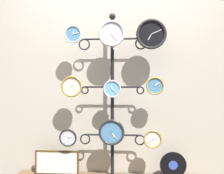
{
  "coord_description": "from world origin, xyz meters",
  "views": [
    {
      "loc": [
        0.23,
        -2.52,
        1.08
      ],
      "look_at": [
        0.0,
        0.36,
        1.06
      ],
      "focal_mm": 42.0,
      "sensor_mm": 36.0,
      "label": 1
    }
  ],
  "objects_px": {
    "clock_bottom_right": "(153,139)",
    "clock_top_right": "(151,34)",
    "display_stand": "(112,116)",
    "vinyl_record": "(173,165)",
    "picture_frame": "(57,163)",
    "clock_middle_right": "(155,86)",
    "clock_bottom_left": "(68,138)",
    "clock_middle_left": "(72,86)",
    "clock_top_center": "(111,34)",
    "clock_bottom_center": "(111,132)",
    "clock_top_left": "(73,34)",
    "clock_middle_center": "(112,89)"
  },
  "relations": [
    {
      "from": "clock_bottom_right",
      "to": "clock_top_right",
      "type": "bearing_deg",
      "value": 179.52
    },
    {
      "from": "display_stand",
      "to": "vinyl_record",
      "type": "bearing_deg",
      "value": -1.66
    },
    {
      "from": "vinyl_record",
      "to": "picture_frame",
      "type": "bearing_deg",
      "value": 179.6
    },
    {
      "from": "vinyl_record",
      "to": "clock_bottom_right",
      "type": "bearing_deg",
      "value": -161.03
    },
    {
      "from": "clock_middle_right",
      "to": "clock_bottom_left",
      "type": "relative_size",
      "value": 0.97
    },
    {
      "from": "display_stand",
      "to": "clock_middle_left",
      "type": "xyz_separation_m",
      "value": [
        -0.44,
        -0.11,
        0.33
      ]
    },
    {
      "from": "clock_top_right",
      "to": "clock_bottom_left",
      "type": "xyz_separation_m",
      "value": [
        -0.92,
        0.03,
        -1.13
      ]
    },
    {
      "from": "clock_top_center",
      "to": "clock_bottom_center",
      "type": "relative_size",
      "value": 1.02
    },
    {
      "from": "clock_bottom_center",
      "to": "clock_bottom_right",
      "type": "xyz_separation_m",
      "value": [
        0.45,
        0.01,
        -0.07
      ]
    },
    {
      "from": "clock_top_center",
      "to": "clock_bottom_center",
      "type": "distance_m",
      "value": 1.07
    },
    {
      "from": "clock_middle_right",
      "to": "picture_frame",
      "type": "xyz_separation_m",
      "value": [
        -1.1,
        0.08,
        -0.88
      ]
    },
    {
      "from": "display_stand",
      "to": "clock_bottom_left",
      "type": "relative_size",
      "value": 9.48
    },
    {
      "from": "clock_bottom_right",
      "to": "clock_top_center",
      "type": "bearing_deg",
      "value": -179.27
    },
    {
      "from": "clock_top_center",
      "to": "picture_frame",
      "type": "bearing_deg",
      "value": 171.58
    },
    {
      "from": "clock_bottom_center",
      "to": "clock_top_left",
      "type": "bearing_deg",
      "value": 178.61
    },
    {
      "from": "clock_top_center",
      "to": "clock_top_right",
      "type": "relative_size",
      "value": 0.88
    },
    {
      "from": "clock_top_right",
      "to": "clock_top_left",
      "type": "bearing_deg",
      "value": -179.75
    },
    {
      "from": "clock_top_center",
      "to": "display_stand",
      "type": "bearing_deg",
      "value": 88.08
    },
    {
      "from": "clock_middle_center",
      "to": "clock_middle_right",
      "type": "bearing_deg",
      "value": -0.56
    },
    {
      "from": "display_stand",
      "to": "clock_bottom_center",
      "type": "bearing_deg",
      "value": -91.44
    },
    {
      "from": "clock_bottom_right",
      "to": "picture_frame",
      "type": "distance_m",
      "value": 1.12
    },
    {
      "from": "clock_bottom_center",
      "to": "picture_frame",
      "type": "distance_m",
      "value": 0.74
    },
    {
      "from": "picture_frame",
      "to": "vinyl_record",
      "type": "bearing_deg",
      "value": -0.4
    },
    {
      "from": "clock_top_center",
      "to": "clock_middle_right",
      "type": "xyz_separation_m",
      "value": [
        0.47,
        0.01,
        -0.57
      ]
    },
    {
      "from": "clock_bottom_center",
      "to": "vinyl_record",
      "type": "relative_size",
      "value": 0.98
    },
    {
      "from": "clock_bottom_right",
      "to": "vinyl_record",
      "type": "bearing_deg",
      "value": 18.97
    },
    {
      "from": "clock_middle_center",
      "to": "clock_bottom_center",
      "type": "relative_size",
      "value": 0.68
    },
    {
      "from": "clock_middle_center",
      "to": "clock_bottom_left",
      "type": "relative_size",
      "value": 0.97
    },
    {
      "from": "clock_middle_left",
      "to": "clock_bottom_left",
      "type": "bearing_deg",
      "value": 145.48
    },
    {
      "from": "clock_bottom_center",
      "to": "picture_frame",
      "type": "bearing_deg",
      "value": 170.87
    },
    {
      "from": "clock_bottom_center",
      "to": "clock_bottom_right",
      "type": "distance_m",
      "value": 0.45
    },
    {
      "from": "picture_frame",
      "to": "clock_middle_center",
      "type": "bearing_deg",
      "value": -7.01
    },
    {
      "from": "clock_middle_right",
      "to": "vinyl_record",
      "type": "relative_size",
      "value": 0.67
    },
    {
      "from": "clock_top_left",
      "to": "clock_bottom_right",
      "type": "height_order",
      "value": "clock_top_left"
    },
    {
      "from": "clock_middle_right",
      "to": "clock_bottom_left",
      "type": "distance_m",
      "value": 1.12
    },
    {
      "from": "clock_top_center",
      "to": "clock_middle_right",
      "type": "height_order",
      "value": "clock_top_center"
    },
    {
      "from": "clock_middle_left",
      "to": "clock_top_center",
      "type": "bearing_deg",
      "value": 0.26
    },
    {
      "from": "vinyl_record",
      "to": "picture_frame",
      "type": "xyz_separation_m",
      "value": [
        -1.31,
        0.01,
        -0.01
      ]
    },
    {
      "from": "clock_bottom_left",
      "to": "clock_bottom_center",
      "type": "height_order",
      "value": "clock_bottom_center"
    },
    {
      "from": "clock_top_left",
      "to": "vinyl_record",
      "type": "bearing_deg",
      "value": 4.29
    },
    {
      "from": "clock_top_center",
      "to": "clock_bottom_left",
      "type": "distance_m",
      "value": 1.24
    },
    {
      "from": "clock_middle_center",
      "to": "clock_middle_left",
      "type": "bearing_deg",
      "value": -177.85
    },
    {
      "from": "clock_top_left",
      "to": "clock_bottom_center",
      "type": "xyz_separation_m",
      "value": [
        0.42,
        -0.01,
        -1.07
      ]
    },
    {
      "from": "clock_top_center",
      "to": "clock_top_right",
      "type": "distance_m",
      "value": 0.43
    },
    {
      "from": "clock_middle_left",
      "to": "picture_frame",
      "type": "distance_m",
      "value": 0.9
    },
    {
      "from": "clock_middle_left",
      "to": "clock_top_right",
      "type": "bearing_deg",
      "value": 0.52
    },
    {
      "from": "clock_top_right",
      "to": "clock_middle_center",
      "type": "distance_m",
      "value": 0.72
    },
    {
      "from": "clock_middle_right",
      "to": "clock_bottom_center",
      "type": "xyz_separation_m",
      "value": [
        -0.47,
        -0.02,
        -0.5
      ]
    },
    {
      "from": "clock_top_right",
      "to": "clock_bottom_left",
      "type": "distance_m",
      "value": 1.46
    },
    {
      "from": "clock_middle_left",
      "to": "vinyl_record",
      "type": "height_order",
      "value": "clock_middle_left"
    }
  ]
}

